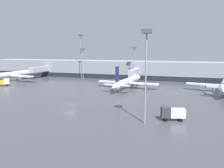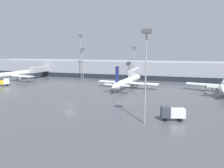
% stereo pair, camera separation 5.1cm
% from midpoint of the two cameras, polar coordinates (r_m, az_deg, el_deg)
% --- Properties ---
extents(ground_plane, '(320.00, 320.00, 0.00)m').
position_cam_midpoint_polar(ground_plane, '(61.09, -10.94, -5.25)').
color(ground_plane, '#424449').
extents(terminal_building, '(160.00, 30.63, 9.00)m').
position_cam_midpoint_polar(terminal_building, '(117.84, 3.37, 3.85)').
color(terminal_building, gray).
rests_on(terminal_building, ground_plane).
extents(parked_jet_1, '(24.47, 35.04, 8.69)m').
position_cam_midpoint_polar(parked_jet_1, '(114.67, -24.65, 2.26)').
color(parked_jet_1, silver).
rests_on(parked_jet_1, ground_plane).
extents(parked_jet_2, '(24.31, 33.29, 9.29)m').
position_cam_midpoint_polar(parked_jet_2, '(85.20, 4.09, 0.65)').
color(parked_jet_2, silver).
rests_on(parked_jet_2, ground_plane).
extents(service_truck_1, '(5.53, 4.49, 2.93)m').
position_cam_midpoint_polar(service_truck_1, '(101.58, -26.63, 0.48)').
color(service_truck_1, gold).
rests_on(service_truck_1, ground_plane).
extents(service_truck_2, '(5.21, 2.95, 2.94)m').
position_cam_midpoint_polar(service_truck_2, '(47.93, 15.55, -7.26)').
color(service_truck_2, silver).
rests_on(service_truck_2, ground_plane).
extents(traffic_cone_0, '(0.49, 0.49, 0.58)m').
position_cam_midpoint_polar(traffic_cone_0, '(111.67, -25.06, 0.58)').
color(traffic_cone_0, orange).
rests_on(traffic_cone_0, ground_plane).
extents(traffic_cone_1, '(0.48, 0.48, 0.57)m').
position_cam_midpoint_polar(traffic_cone_1, '(85.41, 8.59, -0.98)').
color(traffic_cone_1, orange).
rests_on(traffic_cone_1, ground_plane).
extents(apron_light_mast_0, '(1.80, 1.80, 15.63)m').
position_cam_midpoint_polar(apron_light_mast_0, '(113.57, -7.65, 7.68)').
color(apron_light_mast_0, gray).
rests_on(apron_light_mast_0, ground_plane).
extents(apron_light_mast_2, '(1.80, 1.80, 16.30)m').
position_cam_midpoint_polar(apron_light_mast_2, '(103.89, 5.83, 7.88)').
color(apron_light_mast_2, gray).
rests_on(apron_light_mast_2, ground_plane).
extents(apron_light_mast_3, '(1.80, 1.80, 18.66)m').
position_cam_midpoint_polar(apron_light_mast_3, '(43.09, 8.96, 8.73)').
color(apron_light_mast_3, gray).
rests_on(apron_light_mast_3, ground_plane).
extents(apron_light_mast_4, '(1.80, 1.80, 22.57)m').
position_cam_midpoint_polar(apron_light_mast_4, '(114.59, -8.21, 10.05)').
color(apron_light_mast_4, gray).
rests_on(apron_light_mast_4, ground_plane).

